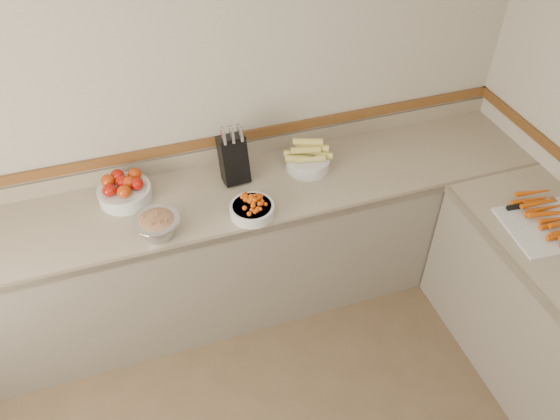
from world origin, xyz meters
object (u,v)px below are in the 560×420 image
object	(u,v)px
cherry_tomato_bowl	(252,208)
rhubarb_bowl	(157,225)
corn_bowl	(308,159)
cutting_board	(551,222)
tomato_bowl	(124,190)
knife_block	(233,158)

from	to	relation	value
cherry_tomato_bowl	rhubarb_bowl	size ratio (longest dim) A/B	0.99
cherry_tomato_bowl	corn_bowl	distance (m)	0.51
cutting_board	rhubarb_bowl	bearing A→B (deg)	163.71
tomato_bowl	rhubarb_bowl	xyz separation A→B (m)	(0.13, -0.35, 0.01)
tomato_bowl	rhubarb_bowl	bearing A→B (deg)	-69.61
cherry_tomato_bowl	cutting_board	bearing A→B (deg)	-21.37
cherry_tomato_bowl	corn_bowl	world-z (taller)	corn_bowl
corn_bowl	cherry_tomato_bowl	bearing A→B (deg)	-145.96
cherry_tomato_bowl	corn_bowl	bearing A→B (deg)	34.04
cherry_tomato_bowl	cutting_board	world-z (taller)	cherry_tomato_bowl
cherry_tomato_bowl	rhubarb_bowl	world-z (taller)	rhubarb_bowl
knife_block	tomato_bowl	distance (m)	0.63
corn_bowl	cutting_board	bearing A→B (deg)	-39.57
knife_block	tomato_bowl	world-z (taller)	knife_block
tomato_bowl	rhubarb_bowl	world-z (taller)	tomato_bowl
knife_block	cherry_tomato_bowl	world-z (taller)	knife_block
corn_bowl	knife_block	bearing A→B (deg)	174.41
knife_block	rhubarb_bowl	size ratio (longest dim) A/B	1.47
rhubarb_bowl	corn_bowl	bearing A→B (deg)	17.17
cherry_tomato_bowl	rhubarb_bowl	bearing A→B (deg)	179.90
knife_block	rhubarb_bowl	distance (m)	0.60
knife_block	corn_bowl	size ratio (longest dim) A/B	1.25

